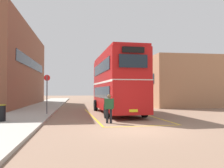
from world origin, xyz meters
name	(u,v)px	position (x,y,z in m)	size (l,w,h in m)	color
ground_plane	(103,108)	(0.00, 14.40, 0.00)	(135.60, 135.60, 0.00)	#846651
sidewalk_left	(43,106)	(-6.50, 16.80, 0.07)	(4.00, 57.60, 0.14)	#A39E93
brick_building_left	(6,68)	(-11.12, 19.21, 4.60)	(6.10, 20.95, 9.20)	brown
depot_building_right	(172,83)	(9.57, 19.01, 2.85)	(8.21, 13.37, 5.70)	#AD7A56
double_decker_bus	(117,82)	(0.41, 8.00, 2.51)	(3.20, 9.87, 4.75)	black
single_deck_bus	(113,92)	(3.18, 28.24, 1.64)	(2.94, 8.57, 3.02)	black
pedestrian_boarding	(109,107)	(-0.92, 2.53, 0.93)	(0.54, 0.31, 1.62)	black
litter_bin	(1,113)	(-6.82, 3.13, 0.60)	(0.49, 0.49, 0.91)	black
bus_stop_sign	(47,90)	(-4.87, 7.06, 1.84)	(0.44, 0.08, 2.84)	#4C4C51
bay_marking_yellow	(121,116)	(0.45, 6.13, 0.00)	(4.77, 11.95, 0.01)	gold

